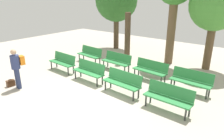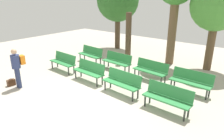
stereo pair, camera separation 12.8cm
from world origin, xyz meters
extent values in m
plane|color=#B2A899|center=(0.00, 0.00, 0.00)|extent=(24.00, 24.00, 0.00)
cube|color=#2D8442|center=(-2.81, 1.66, 0.43)|extent=(1.62, 0.52, 0.05)
cube|color=#2D8442|center=(-2.80, 1.86, 0.68)|extent=(1.60, 0.20, 0.40)
cylinder|color=#2D332D|center=(-3.52, 1.54, 0.20)|extent=(0.06, 0.06, 0.40)
cylinder|color=#2D332D|center=(-2.12, 1.47, 0.20)|extent=(0.06, 0.06, 0.40)
cylinder|color=#2D332D|center=(-3.50, 1.86, 0.20)|extent=(0.06, 0.06, 0.40)
cylinder|color=#2D332D|center=(-2.11, 1.79, 0.20)|extent=(0.06, 0.06, 0.40)
cube|color=#2D8442|center=(-0.84, 1.53, 0.43)|extent=(1.62, 0.51, 0.05)
cube|color=#2D8442|center=(-0.83, 1.73, 0.68)|extent=(1.60, 0.20, 0.40)
cylinder|color=#2D332D|center=(-1.54, 1.40, 0.20)|extent=(0.06, 0.06, 0.40)
cylinder|color=#2D332D|center=(-0.14, 1.34, 0.20)|extent=(0.06, 0.06, 0.40)
cylinder|color=#2D332D|center=(-1.53, 1.72, 0.20)|extent=(0.06, 0.06, 0.40)
cylinder|color=#2D332D|center=(-0.13, 1.66, 0.20)|extent=(0.06, 0.06, 0.40)
cube|color=#2D8442|center=(1.03, 1.44, 0.43)|extent=(1.63, 0.54, 0.05)
cube|color=#2D8442|center=(1.05, 1.63, 0.68)|extent=(1.60, 0.23, 0.40)
cylinder|color=#2D332D|center=(0.32, 1.32, 0.20)|extent=(0.06, 0.06, 0.40)
cylinder|color=#2D332D|center=(1.72, 1.23, 0.20)|extent=(0.06, 0.06, 0.40)
cylinder|color=#2D332D|center=(0.34, 1.64, 0.20)|extent=(0.06, 0.06, 0.40)
cylinder|color=#2D332D|center=(1.74, 1.55, 0.20)|extent=(0.06, 0.06, 0.40)
cube|color=#2D8442|center=(2.95, 1.35, 0.43)|extent=(1.61, 0.49, 0.05)
cube|color=#2D8442|center=(2.96, 1.55, 0.68)|extent=(1.60, 0.17, 0.40)
cylinder|color=#2D332D|center=(2.25, 1.21, 0.20)|extent=(0.06, 0.06, 0.40)
cylinder|color=#2D332D|center=(3.65, 1.17, 0.20)|extent=(0.06, 0.06, 0.40)
cylinder|color=#2D332D|center=(2.26, 1.53, 0.20)|extent=(0.06, 0.06, 0.40)
cylinder|color=#2D332D|center=(3.66, 1.49, 0.20)|extent=(0.06, 0.06, 0.40)
cube|color=#2D8442|center=(-2.72, 3.52, 0.43)|extent=(1.63, 0.58, 0.05)
cube|color=#2D8442|center=(-2.71, 3.72, 0.68)|extent=(1.60, 0.26, 0.40)
cylinder|color=#2D332D|center=(-3.43, 3.42, 0.20)|extent=(0.06, 0.06, 0.40)
cylinder|color=#2D332D|center=(-2.04, 3.30, 0.20)|extent=(0.06, 0.06, 0.40)
cylinder|color=#2D332D|center=(-3.41, 3.74, 0.20)|extent=(0.06, 0.06, 0.40)
cylinder|color=#2D332D|center=(-2.01, 3.62, 0.20)|extent=(0.06, 0.06, 0.40)
cube|color=#2D8442|center=(-0.76, 3.43, 0.43)|extent=(1.62, 0.53, 0.05)
cube|color=#2D8442|center=(-0.75, 3.63, 0.68)|extent=(1.60, 0.21, 0.40)
cylinder|color=#2D332D|center=(-1.47, 3.31, 0.20)|extent=(0.06, 0.06, 0.40)
cylinder|color=#2D332D|center=(-0.07, 3.23, 0.20)|extent=(0.06, 0.06, 0.40)
cylinder|color=#2D332D|center=(-1.45, 3.62, 0.20)|extent=(0.06, 0.06, 0.40)
cylinder|color=#2D332D|center=(-0.05, 3.55, 0.20)|extent=(0.06, 0.06, 0.40)
cube|color=#2D8442|center=(1.19, 3.35, 0.43)|extent=(1.63, 0.56, 0.05)
cube|color=#2D8442|center=(1.21, 3.55, 0.68)|extent=(1.60, 0.25, 0.40)
cylinder|color=#2D332D|center=(0.48, 3.25, 0.20)|extent=(0.06, 0.06, 0.40)
cylinder|color=#2D332D|center=(1.88, 3.14, 0.20)|extent=(0.06, 0.06, 0.40)
cylinder|color=#2D332D|center=(0.51, 3.57, 0.20)|extent=(0.06, 0.06, 0.40)
cylinder|color=#2D332D|center=(1.90, 3.46, 0.20)|extent=(0.06, 0.06, 0.40)
cube|color=#2D8442|center=(3.05, 3.22, 0.43)|extent=(1.62, 0.50, 0.05)
cube|color=#2D8442|center=(3.06, 3.42, 0.68)|extent=(1.60, 0.18, 0.40)
cylinder|color=#2D332D|center=(2.35, 3.09, 0.20)|extent=(0.06, 0.06, 0.40)
cylinder|color=#2D332D|center=(3.75, 3.03, 0.20)|extent=(0.06, 0.06, 0.40)
cylinder|color=#2D332D|center=(2.36, 3.41, 0.20)|extent=(0.06, 0.06, 0.40)
cylinder|color=#2D332D|center=(3.76, 3.35, 0.20)|extent=(0.06, 0.06, 0.40)
cylinder|color=brown|center=(2.76, 6.54, 1.23)|extent=(0.38, 0.38, 2.46)
sphere|color=#478E38|center=(2.76, 6.54, 3.20)|extent=(2.46, 2.46, 2.46)
cylinder|color=#4C3A28|center=(-1.31, 5.23, 1.37)|extent=(0.32, 0.32, 2.73)
cylinder|color=#4C3A28|center=(-3.56, 7.11, 1.21)|extent=(0.36, 0.36, 2.43)
sphere|color=#2D6628|center=(-3.56, 7.11, 3.27)|extent=(2.79, 2.79, 2.79)
cylinder|color=brown|center=(0.82, 6.26, 1.75)|extent=(0.44, 0.44, 3.50)
cylinder|color=navy|center=(-2.54, -0.76, 0.42)|extent=(0.16, 0.16, 0.85)
cylinder|color=navy|center=(-2.69, -0.74, 0.42)|extent=(0.16, 0.16, 0.85)
cylinder|color=navy|center=(-2.62, -0.75, 1.12)|extent=(0.39, 0.39, 0.55)
sphere|color=tan|center=(-2.62, -0.75, 1.54)|extent=(0.22, 0.22, 0.22)
cube|color=orange|center=(-2.57, -0.49, 1.15)|extent=(0.31, 0.22, 0.36)
cube|color=#4C2D19|center=(-3.06, -0.87, 0.13)|extent=(0.20, 0.33, 0.26)
torus|color=#4C2D19|center=(-3.06, -0.87, 0.28)|extent=(0.16, 0.16, 0.02)
camera|label=1|loc=(5.31, -4.54, 3.67)|focal=33.50mm
camera|label=2|loc=(5.41, -4.46, 3.67)|focal=33.50mm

